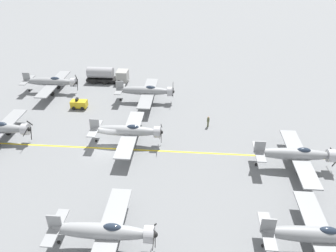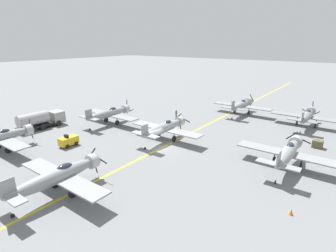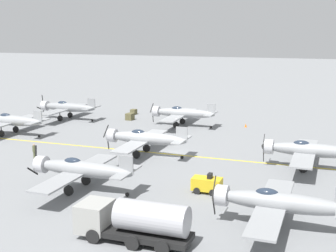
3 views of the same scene
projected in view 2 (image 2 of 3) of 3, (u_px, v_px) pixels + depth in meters
The scene contains 13 objects.
ground_plane at pixel (161, 148), 37.25m from camera, with size 400.00×400.00×0.00m, color slate.
taxiway_stripe at pixel (161, 148), 37.25m from camera, with size 0.30×160.00×0.01m, color yellow.
airplane_near_center at pixel (58, 176), 25.29m from camera, with size 12.00×9.98×3.65m.
airplane_mid_center at pixel (165, 128), 39.54m from camera, with size 12.00×9.98×3.65m.
airplane_far_right at pixel (307, 116), 45.94m from camera, with size 12.00×9.98×3.80m.
airplane_mid_right at pixel (288, 152), 30.68m from camera, with size 12.00×9.98×3.65m.
airplane_mid_left at pixel (110, 113), 47.47m from camera, with size 12.00×9.98×3.80m.
airplane_far_center at pixel (242, 105), 53.88m from camera, with size 12.00×9.98×3.65m.
fuel_tanker at pixel (41, 120), 45.44m from camera, with size 2.67×8.00×2.98m.
tow_tractor at pixel (68, 141), 37.71m from camera, with size 1.57×2.60×1.79m.
ground_crew_walking at pixel (176, 114), 51.44m from camera, with size 0.37×0.37×1.72m.
supply_crate_by_tanker at pixel (318, 144), 37.19m from camera, with size 1.29×1.08×1.08m, color brown.
traffic_cone at pixel (291, 212), 22.70m from camera, with size 0.36×0.36×0.55m, color orange.
Camera 2 is at (21.25, -27.23, 14.31)m, focal length 28.00 mm.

